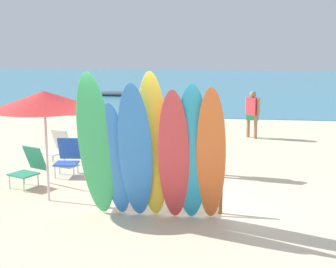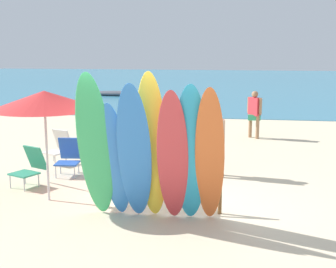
{
  "view_description": "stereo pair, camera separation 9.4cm",
  "coord_description": "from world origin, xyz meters",
  "views": [
    {
      "loc": [
        1.28,
        -7.75,
        2.85
      ],
      "look_at": [
        0.0,
        1.09,
        1.18
      ],
      "focal_mm": 49.69,
      "sensor_mm": 36.0,
      "label": 1
    },
    {
      "loc": [
        1.38,
        -7.74,
        2.85
      ],
      "look_at": [
        0.0,
        1.09,
        1.18
      ],
      "focal_mm": 49.69,
      "sensor_mm": 36.0,
      "label": 2
    }
  ],
  "objects": [
    {
      "name": "beach_umbrella",
      "position": [
        -2.14,
        0.22,
        1.9
      ],
      "size": [
        1.94,
        1.94,
        2.07
      ],
      "color": "silver",
      "rests_on": "ground"
    },
    {
      "name": "ocean_water",
      "position": [
        0.0,
        30.92,
        0.01
      ],
      "size": [
        60.0,
        40.0,
        0.02
      ],
      "primitive_type": "cube",
      "color": "teal",
      "rests_on": "ground"
    },
    {
      "name": "beachgoer_midbeach",
      "position": [
        0.86,
        2.41,
        0.86
      ],
      "size": [
        0.42,
        0.43,
        1.5
      ],
      "rotation": [
        0.0,
        0.0,
        2.34
      ],
      "color": "tan",
      "rests_on": "ground"
    },
    {
      "name": "surfboard_green_0",
      "position": [
        -0.94,
        -0.61,
        1.25
      ],
      "size": [
        0.58,
        0.81,
        2.5
      ],
      "primitive_type": "ellipsoid",
      "rotation": [
        0.28,
        0.0,
        0.01
      ],
      "color": "#38B266",
      "rests_on": "ground"
    },
    {
      "name": "surfboard_blue_2",
      "position": [
        -0.27,
        -0.66,
        1.17
      ],
      "size": [
        0.6,
        0.94,
        2.35
      ],
      "primitive_type": "ellipsoid",
      "rotation": [
        0.34,
        0.0,
        0.07
      ],
      "color": "#337AD1",
      "rests_on": "ground"
    },
    {
      "name": "surfboard_rack",
      "position": [
        0.0,
        0.0,
        0.54
      ],
      "size": [
        2.28,
        0.07,
        0.72
      ],
      "color": "brown",
      "rests_on": "ground"
    },
    {
      "name": "beach_chair_blue",
      "position": [
        -2.43,
        2.04,
        0.43
      ],
      "size": [
        0.57,
        0.7,
        0.83
      ],
      "rotation": [
        0.0,
        0.0,
        0.11
      ],
      "color": "#B7B7BC",
      "rests_on": "ground"
    },
    {
      "name": "beach_chair_striped",
      "position": [
        -3.06,
        3.02,
        0.43
      ],
      "size": [
        0.71,
        0.79,
        0.83
      ],
      "rotation": [
        0.0,
        0.0,
        -0.38
      ],
      "color": "#B7B7BC",
      "rests_on": "ground"
    },
    {
      "name": "ground",
      "position": [
        0.0,
        14.0,
        0.0
      ],
      "size": [
        60.0,
        60.0,
        0.0
      ],
      "primitive_type": "plane",
      "color": "beige"
    },
    {
      "name": "surfboard_red_4",
      "position": [
        0.34,
        -0.62,
        1.12
      ],
      "size": [
        0.55,
        0.83,
        2.25
      ],
      "primitive_type": "ellipsoid",
      "rotation": [
        0.32,
        0.0,
        0.06
      ],
      "color": "#D13D42",
      "rests_on": "ground"
    },
    {
      "name": "surfboard_blue_1",
      "position": [
        -0.64,
        -0.52,
        1.01
      ],
      "size": [
        0.52,
        0.72,
        2.01
      ],
      "primitive_type": "ellipsoid",
      "rotation": [
        0.29,
        0.0,
        -0.08
      ],
      "color": "#337AD1",
      "rests_on": "ground"
    },
    {
      "name": "surfboard_teal_5",
      "position": [
        0.62,
        -0.58,
        1.17
      ],
      "size": [
        0.59,
        0.8,
        2.33
      ],
      "primitive_type": "ellipsoid",
      "rotation": [
        0.3,
        0.0,
        0.08
      ],
      "color": "#289EC6",
      "rests_on": "ground"
    },
    {
      "name": "surfboard_orange_6",
      "position": [
        0.93,
        -0.61,
        1.15
      ],
      "size": [
        0.49,
        0.89,
        2.3
      ],
      "primitive_type": "ellipsoid",
      "rotation": [
        0.34,
        0.0,
        0.02
      ],
      "color": "orange",
      "rests_on": "ground"
    },
    {
      "name": "beachgoer_strolling",
      "position": [
        1.83,
        7.04,
        0.86
      ],
      "size": [
        0.44,
        0.41,
        1.5
      ],
      "rotation": [
        0.0,
        0.0,
        5.55
      ],
      "color": "#9E704C",
      "rests_on": "ground"
    },
    {
      "name": "distant_boat",
      "position": [
        -5.68,
        18.89,
        0.14
      ],
      "size": [
        4.02,
        0.95,
        0.32
      ],
      "color": "#4C515B",
      "rests_on": "ground"
    },
    {
      "name": "beach_chair_red",
      "position": [
        -2.89,
        1.07,
        0.43
      ],
      "size": [
        0.72,
        0.81,
        0.83
      ],
      "rotation": [
        0.0,
        0.0,
        -0.41
      ],
      "color": "#B7B7BC",
      "rests_on": "ground"
    },
    {
      "name": "surfboard_yellow_3",
      "position": [
        -0.01,
        -0.53,
        1.25
      ],
      "size": [
        0.53,
        0.74,
        2.51
      ],
      "primitive_type": "ellipsoid",
      "rotation": [
        0.25,
        0.0,
        0.03
      ],
      "color": "yellow",
      "rests_on": "ground"
    }
  ]
}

